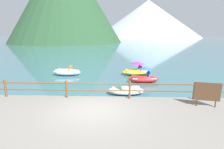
% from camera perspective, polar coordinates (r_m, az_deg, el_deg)
% --- Properties ---
extents(ground_plane, '(200.00, 200.00, 0.00)m').
position_cam_1_polar(ground_plane, '(48.03, 0.92, 8.51)').
color(ground_plane, '#3D6B75').
extents(promenade_dock, '(28.00, 8.00, 0.40)m').
position_cam_1_polar(promenade_dock, '(6.86, -8.05, -19.75)').
color(promenade_dock, gray).
rests_on(promenade_dock, ground).
extents(dock_railing, '(23.92, 0.12, 0.95)m').
position_cam_1_polar(dock_railing, '(9.92, -4.38, -4.11)').
color(dock_railing, brown).
rests_on(dock_railing, promenade_dock).
extents(sign_board, '(1.17, 0.25, 1.19)m').
position_cam_1_polar(sign_board, '(9.79, 27.44, -4.86)').
color(sign_board, beige).
rests_on(sign_board, promenade_dock).
extents(pedal_boat_0, '(2.43, 1.26, 1.27)m').
position_cam_1_polar(pedal_boat_0, '(14.65, 9.76, -0.83)').
color(pedal_boat_0, red).
rests_on(pedal_boat_0, ground).
extents(pedal_boat_1, '(2.32, 1.17, 0.83)m').
position_cam_1_polar(pedal_boat_1, '(11.79, 4.41, -4.91)').
color(pedal_boat_1, white).
rests_on(pedal_boat_1, ground).
extents(pedal_boat_2, '(2.63, 1.38, 0.90)m').
position_cam_1_polar(pedal_boat_2, '(17.34, -13.90, 0.79)').
color(pedal_boat_2, white).
rests_on(pedal_boat_2, ground).
extents(pedal_boat_3, '(2.79, 1.80, 1.23)m').
position_cam_1_polar(pedal_boat_3, '(17.16, 7.47, 1.25)').
color(pedal_boat_3, yellow).
rests_on(pedal_boat_3, ground).
extents(distant_peak, '(69.05, 69.05, 24.10)m').
position_cam_1_polar(distant_peak, '(129.96, 11.01, 16.54)').
color(distant_peak, '#A8B2C1').
rests_on(distant_peak, ground).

